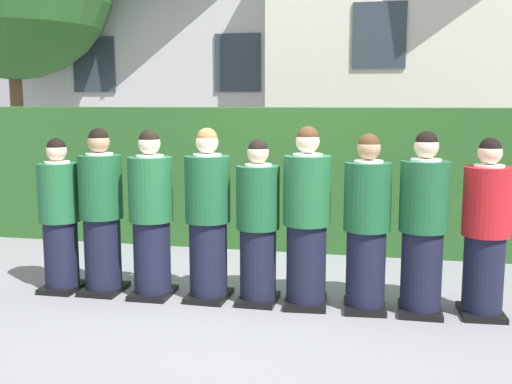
{
  "coord_description": "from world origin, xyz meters",
  "views": [
    {
      "loc": [
        1.19,
        -5.44,
        1.88
      ],
      "look_at": [
        0.0,
        0.0,
        1.05
      ],
      "focal_mm": 42.89,
      "sensor_mm": 36.0,
      "label": 1
    }
  ],
  "objects_px": {
    "student_front_row_4": "(258,226)",
    "student_in_red_blazer": "(486,233)",
    "student_front_row_2": "(151,218)",
    "student_front_row_7": "(423,228)",
    "student_front_row_1": "(101,215)",
    "student_front_row_0": "(60,219)",
    "student_front_row_3": "(208,219)",
    "student_front_row_6": "(367,227)",
    "student_front_row_5": "(307,222)"
  },
  "relations": [
    {
      "from": "student_front_row_6",
      "to": "student_in_red_blazer",
      "type": "xyz_separation_m",
      "value": [
        1.02,
        0.05,
        -0.01
      ]
    },
    {
      "from": "student_front_row_1",
      "to": "student_front_row_6",
      "type": "height_order",
      "value": "student_front_row_1"
    },
    {
      "from": "student_front_row_3",
      "to": "student_front_row_6",
      "type": "bearing_deg",
      "value": 0.44
    },
    {
      "from": "student_front_row_0",
      "to": "student_front_row_3",
      "type": "xyz_separation_m",
      "value": [
        1.51,
        0.05,
        0.06
      ]
    },
    {
      "from": "student_front_row_4",
      "to": "student_front_row_1",
      "type": "bearing_deg",
      "value": -179.18
    },
    {
      "from": "student_front_row_0",
      "to": "student_front_row_4",
      "type": "distance_m",
      "value": 2.0
    },
    {
      "from": "student_front_row_7",
      "to": "student_front_row_5",
      "type": "bearing_deg",
      "value": -179.56
    },
    {
      "from": "student_front_row_0",
      "to": "student_front_row_3",
      "type": "height_order",
      "value": "student_front_row_3"
    },
    {
      "from": "student_front_row_6",
      "to": "student_front_row_7",
      "type": "height_order",
      "value": "student_front_row_7"
    },
    {
      "from": "student_front_row_7",
      "to": "student_front_row_4",
      "type": "bearing_deg",
      "value": -179.5
    },
    {
      "from": "student_front_row_0",
      "to": "student_front_row_6",
      "type": "xyz_separation_m",
      "value": [
        2.99,
        0.06,
        0.04
      ]
    },
    {
      "from": "student_front_row_4",
      "to": "student_front_row_7",
      "type": "distance_m",
      "value": 1.48
    },
    {
      "from": "student_front_row_0",
      "to": "student_front_row_6",
      "type": "height_order",
      "value": "student_front_row_6"
    },
    {
      "from": "student_in_red_blazer",
      "to": "student_front_row_1",
      "type": "bearing_deg",
      "value": -178.73
    },
    {
      "from": "student_front_row_7",
      "to": "student_in_red_blazer",
      "type": "relative_size",
      "value": 1.03
    },
    {
      "from": "student_front_row_3",
      "to": "student_front_row_5",
      "type": "xyz_separation_m",
      "value": [
        0.94,
        0.01,
        0.01
      ]
    },
    {
      "from": "student_front_row_4",
      "to": "student_front_row_3",
      "type": "bearing_deg",
      "value": -179.06
    },
    {
      "from": "student_front_row_0",
      "to": "student_front_row_2",
      "type": "relative_size",
      "value": 0.94
    },
    {
      "from": "student_front_row_5",
      "to": "student_front_row_6",
      "type": "height_order",
      "value": "student_front_row_5"
    },
    {
      "from": "student_front_row_0",
      "to": "student_front_row_3",
      "type": "relative_size",
      "value": 0.93
    },
    {
      "from": "student_front_row_0",
      "to": "student_front_row_1",
      "type": "xyz_separation_m",
      "value": [
        0.43,
        0.03,
        0.05
      ]
    },
    {
      "from": "student_front_row_1",
      "to": "student_front_row_3",
      "type": "bearing_deg",
      "value": 0.77
    },
    {
      "from": "student_front_row_5",
      "to": "student_front_row_7",
      "type": "bearing_deg",
      "value": 0.44
    },
    {
      "from": "student_front_row_1",
      "to": "student_front_row_7",
      "type": "bearing_deg",
      "value": 0.67
    },
    {
      "from": "student_front_row_2",
      "to": "student_in_red_blazer",
      "type": "relative_size",
      "value": 1.03
    },
    {
      "from": "student_front_row_3",
      "to": "student_in_red_blazer",
      "type": "xyz_separation_m",
      "value": [
        2.5,
        0.06,
        -0.03
      ]
    },
    {
      "from": "student_front_row_4",
      "to": "student_in_red_blazer",
      "type": "bearing_deg",
      "value": 1.62
    },
    {
      "from": "student_front_row_4",
      "to": "student_front_row_7",
      "type": "height_order",
      "value": "student_front_row_7"
    },
    {
      "from": "student_front_row_0",
      "to": "student_in_red_blazer",
      "type": "bearing_deg",
      "value": 1.62
    },
    {
      "from": "student_front_row_0",
      "to": "student_front_row_7",
      "type": "relative_size",
      "value": 0.94
    },
    {
      "from": "student_front_row_2",
      "to": "student_front_row_7",
      "type": "height_order",
      "value": "student_front_row_7"
    },
    {
      "from": "student_front_row_2",
      "to": "student_front_row_6",
      "type": "distance_m",
      "value": 2.04
    },
    {
      "from": "student_front_row_3",
      "to": "student_front_row_6",
      "type": "relative_size",
      "value": 1.02
    },
    {
      "from": "student_front_row_1",
      "to": "student_front_row_4",
      "type": "bearing_deg",
      "value": 0.82
    },
    {
      "from": "student_in_red_blazer",
      "to": "student_front_row_2",
      "type": "bearing_deg",
      "value": -178.21
    },
    {
      "from": "student_front_row_4",
      "to": "student_in_red_blazer",
      "type": "xyz_separation_m",
      "value": [
        2.01,
        0.06,
        0.02
      ]
    },
    {
      "from": "student_front_row_0",
      "to": "student_front_row_1",
      "type": "height_order",
      "value": "student_front_row_1"
    },
    {
      "from": "student_front_row_2",
      "to": "student_front_row_5",
      "type": "xyz_separation_m",
      "value": [
        1.49,
        0.04,
        0.02
      ]
    },
    {
      "from": "student_front_row_1",
      "to": "student_in_red_blazer",
      "type": "bearing_deg",
      "value": 1.27
    },
    {
      "from": "student_front_row_3",
      "to": "student_front_row_6",
      "type": "xyz_separation_m",
      "value": [
        1.48,
        0.01,
        -0.02
      ]
    },
    {
      "from": "student_front_row_3",
      "to": "student_in_red_blazer",
      "type": "height_order",
      "value": "student_front_row_3"
    },
    {
      "from": "student_in_red_blazer",
      "to": "student_front_row_0",
      "type": "bearing_deg",
      "value": -178.38
    },
    {
      "from": "student_in_red_blazer",
      "to": "student_front_row_7",
      "type": "bearing_deg",
      "value": -175.23
    },
    {
      "from": "student_front_row_1",
      "to": "student_front_row_4",
      "type": "xyz_separation_m",
      "value": [
        1.57,
        0.02,
        -0.04
      ]
    },
    {
      "from": "student_front_row_1",
      "to": "student_front_row_3",
      "type": "relative_size",
      "value": 0.99
    },
    {
      "from": "student_front_row_0",
      "to": "student_front_row_1",
      "type": "relative_size",
      "value": 0.94
    },
    {
      "from": "student_front_row_7",
      "to": "student_front_row_1",
      "type": "bearing_deg",
      "value": -179.33
    },
    {
      "from": "student_front_row_0",
      "to": "student_front_row_1",
      "type": "distance_m",
      "value": 0.44
    },
    {
      "from": "student_in_red_blazer",
      "to": "student_front_row_4",
      "type": "bearing_deg",
      "value": -178.38
    },
    {
      "from": "student_front_row_0",
      "to": "student_front_row_4",
      "type": "height_order",
      "value": "student_front_row_4"
    }
  ]
}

